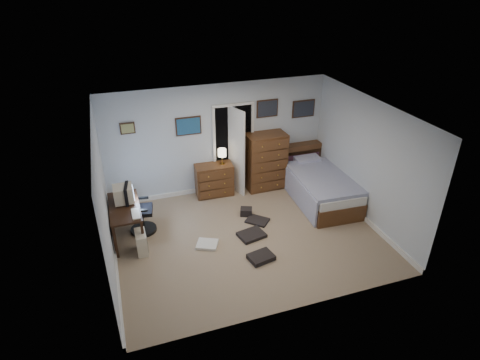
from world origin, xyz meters
name	(u,v)px	position (x,y,z in m)	size (l,w,h in m)	color
floor	(248,236)	(0.00, 0.00, -0.01)	(5.00, 4.00, 0.02)	tan
computer_desk	(121,214)	(-2.28, 0.71, 0.54)	(0.56, 1.22, 0.70)	black
crt_monitor	(123,194)	(-2.18, 0.86, 0.87)	(0.37, 0.34, 0.34)	beige
keyboard	(136,214)	(-2.02, 0.36, 0.71)	(0.14, 0.37, 0.02)	beige
pc_tower	(141,242)	(-2.00, 0.16, 0.21)	(0.20, 0.39, 0.42)	beige
office_chair	(138,214)	(-1.96, 0.84, 0.41)	(0.58, 0.58, 1.05)	black
media_stack	(115,183)	(-2.32, 2.27, 0.40)	(0.16, 0.16, 0.79)	maroon
low_dresser	(214,180)	(-0.18, 1.77, 0.37)	(0.83, 0.42, 0.74)	#57341B
table_lamp	(222,153)	(0.02, 1.77, 1.01)	(0.19, 0.19, 0.36)	gold
doorway	(230,143)	(0.35, 2.27, 1.00)	(0.96, 1.12, 2.05)	black
tall_dresser	(265,161)	(1.05, 1.75, 0.67)	(0.91, 0.53, 1.34)	#57341B
headboard_bookcase	(301,160)	(2.03, 1.86, 0.49)	(1.02, 0.28, 0.92)	#57341B
bed	(320,186)	(1.98, 0.80, 0.33)	(1.24, 2.18, 0.70)	#57341B
wall_posters	(243,116)	(0.57, 1.98, 1.75)	(4.38, 0.04, 0.60)	#331E11
floor_clutter	(247,236)	(-0.02, -0.05, 0.04)	(1.70, 1.80, 0.15)	black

